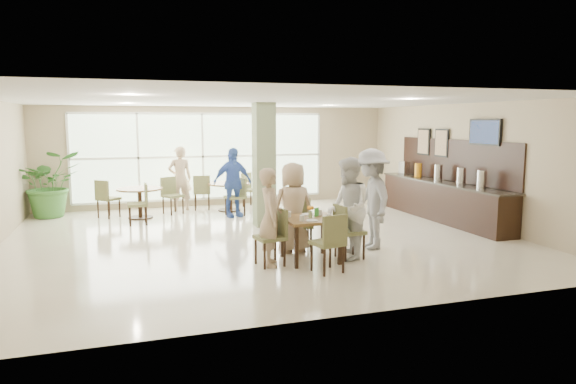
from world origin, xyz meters
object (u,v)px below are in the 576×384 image
object	(u,v)px
teen_far	(293,207)
adult_a	(233,182)
round_table_right	(229,189)
potted_plant	(50,184)
adult_b	(263,182)
adult_standing	(180,178)
teen_standing	(371,199)
round_table_left	(140,195)
teen_left	(271,217)
main_table	(310,223)
teen_right	(348,208)
buffet_counter	(443,197)

from	to	relation	value
teen_far	adult_a	size ratio (longest dim) A/B	0.95
round_table_right	adult_a	world-z (taller)	adult_a
potted_plant	adult_b	distance (m)	5.39
teen_far	adult_standing	world-z (taller)	adult_standing
adult_b	teen_standing	bearing A→B (deg)	26.50
round_table_left	teen_far	xyz separation A→B (m)	(2.56, -4.33, 0.25)
teen_left	adult_a	size ratio (longest dim) A/B	0.94
adult_standing	teen_standing	bearing A→B (deg)	114.89
main_table	teen_standing	distance (m)	1.50
round_table_right	teen_right	distance (m)	5.55
teen_left	adult_standing	world-z (taller)	adult_standing
round_table_left	potted_plant	xyz separation A→B (m)	(-2.12, 0.87, 0.26)
round_table_left	teen_standing	xyz separation A→B (m)	(4.04, -4.52, 0.36)
buffet_counter	teen_right	size ratio (longest dim) A/B	2.64
round_table_left	main_table	bearing A→B (deg)	-62.09
round_table_right	teen_left	xyz separation A→B (m)	(-0.40, -5.45, 0.23)
teen_left	teen_standing	distance (m)	2.19
main_table	round_table_left	size ratio (longest dim) A/B	0.82
round_table_right	adult_a	bearing A→B (deg)	-95.56
buffet_counter	adult_standing	xyz separation A→B (m)	(-5.91, 3.34, 0.31)
main_table	round_table_right	size ratio (longest dim) A/B	0.80
main_table	potted_plant	bearing A→B (deg)	129.11
teen_right	adult_b	distance (m)	5.40
round_table_left	adult_standing	world-z (taller)	adult_standing
adult_b	potted_plant	bearing A→B (deg)	-78.50
round_table_right	teen_right	world-z (taller)	teen_right
teen_left	adult_b	bearing A→B (deg)	-2.61
teen_standing	adult_b	bearing A→B (deg)	-166.10
buffet_counter	teen_standing	bearing A→B (deg)	-145.89
main_table	teen_standing	size ratio (longest dim) A/B	0.49
round_table_right	adult_b	distance (m)	0.94
buffet_counter	adult_standing	distance (m)	6.80
main_table	round_table_left	bearing A→B (deg)	117.91
potted_plant	teen_right	distance (m)	8.05
round_table_left	teen_standing	size ratio (longest dim) A/B	0.59
teen_left	adult_standing	distance (m)	5.94
adult_a	adult_standing	world-z (taller)	adult_a
main_table	teen_left	size ratio (longest dim) A/B	0.56
round_table_left	potted_plant	distance (m)	2.31
round_table_left	teen_left	bearing A→B (deg)	-69.25
round_table_right	buffet_counter	bearing A→B (deg)	-31.87
potted_plant	adult_b	size ratio (longest dim) A/B	1.11
buffet_counter	adult_b	distance (m)	4.72
potted_plant	teen_far	xyz separation A→B (m)	(4.68, -5.20, -0.01)
round_table_left	teen_far	distance (m)	5.03
buffet_counter	teen_far	size ratio (longest dim) A/B	2.84
buffet_counter	round_table_right	bearing A→B (deg)	148.13
teen_right	teen_standing	size ratio (longest dim) A/B	0.94
teen_left	adult_standing	size ratio (longest dim) A/B	0.94
buffet_counter	teen_left	world-z (taller)	buffet_counter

